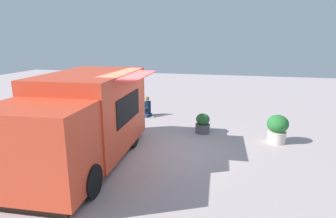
{
  "coord_description": "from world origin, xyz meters",
  "views": [
    {
      "loc": [
        -7.99,
        -2.35,
        3.47
      ],
      "look_at": [
        2.06,
        0.09,
        0.89
      ],
      "focal_mm": 30.41,
      "sensor_mm": 36.0,
      "label": 1
    }
  ],
  "objects": [
    {
      "name": "plaza_bench",
      "position": [
        3.51,
        3.94,
        0.37
      ],
      "size": [
        0.94,
        1.83,
        0.48
      ],
      "color": "#403819",
      "rests_on": "ground_plane"
    },
    {
      "name": "planter_flowering_far",
      "position": [
        2.24,
        -1.2,
        0.36
      ],
      "size": [
        0.56,
        0.56,
        0.74
      ],
      "color": "#505053",
      "rests_on": "ground_plane"
    },
    {
      "name": "planter_flowering_near",
      "position": [
        1.82,
        -3.78,
        0.51
      ],
      "size": [
        0.71,
        0.71,
        0.96
      ],
      "color": "beige",
      "rests_on": "ground_plane"
    },
    {
      "name": "food_truck",
      "position": [
        -1.13,
        1.79,
        1.2
      ],
      "size": [
        5.42,
        3.04,
        2.49
      ],
      "color": "#D74227",
      "rests_on": "ground_plane"
    },
    {
      "name": "person_customer",
      "position": [
        4.06,
        1.57,
        0.35
      ],
      "size": [
        0.75,
        0.5,
        0.9
      ],
      "color": "navy",
      "rests_on": "ground_plane"
    },
    {
      "name": "ground_plane",
      "position": [
        0.0,
        0.0,
        0.0
      ],
      "size": [
        40.0,
        40.0,
        0.0
      ],
      "primitive_type": "plane",
      "color": "#AD9C9E"
    }
  ]
}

